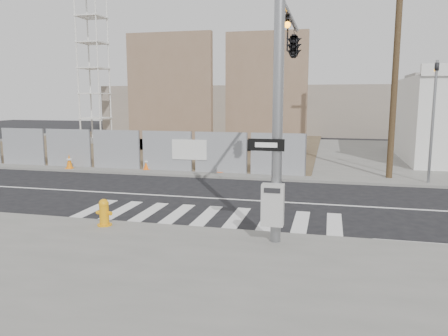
% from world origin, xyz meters
% --- Properties ---
extents(ground, '(100.00, 100.00, 0.00)m').
position_xyz_m(ground, '(0.00, 0.00, 0.00)').
color(ground, black).
rests_on(ground, ground).
extents(sidewalk_far, '(50.00, 20.00, 0.12)m').
position_xyz_m(sidewalk_far, '(0.00, 14.00, 0.06)').
color(sidewalk_far, slate).
rests_on(sidewalk_far, ground).
extents(signal_pole, '(0.96, 5.87, 7.00)m').
position_xyz_m(signal_pole, '(2.49, -2.05, 4.78)').
color(signal_pole, gray).
rests_on(signal_pole, sidewalk_near).
extents(far_signal_pole, '(0.16, 0.20, 5.60)m').
position_xyz_m(far_signal_pole, '(8.00, 4.60, 3.48)').
color(far_signal_pole, gray).
rests_on(far_signal_pole, sidewalk_far).
extents(chain_link_fence, '(24.60, 0.04, 2.00)m').
position_xyz_m(chain_link_fence, '(-10.00, 5.00, 1.12)').
color(chain_link_fence, gray).
rests_on(chain_link_fence, sidewalk_far).
extents(concrete_wall_left, '(6.00, 1.30, 8.00)m').
position_xyz_m(concrete_wall_left, '(-7.00, 13.08, 3.38)').
color(concrete_wall_left, brown).
rests_on(concrete_wall_left, sidewalk_far).
extents(concrete_wall_right, '(5.50, 1.30, 8.00)m').
position_xyz_m(concrete_wall_right, '(-0.50, 14.08, 3.38)').
color(concrete_wall_right, brown).
rests_on(concrete_wall_right, sidewalk_far).
extents(crane_tower, '(2.60, 2.60, 18.15)m').
position_xyz_m(crane_tower, '(-15.00, 17.00, 9.02)').
color(crane_tower, slate).
rests_on(crane_tower, sidewalk_far).
extents(utility_pole_right, '(1.60, 0.28, 10.00)m').
position_xyz_m(utility_pole_right, '(6.50, 5.50, 5.20)').
color(utility_pole_right, '#483921').
rests_on(utility_pole_right, sidewalk_far).
extents(fire_hydrant, '(0.52, 0.52, 0.78)m').
position_xyz_m(fire_hydrant, '(-2.47, -4.55, 0.51)').
color(fire_hydrant, orange).
rests_on(fire_hydrant, sidewalk_near).
extents(traffic_cone_b, '(0.48, 0.48, 0.75)m').
position_xyz_m(traffic_cone_b, '(-9.39, 4.38, 0.49)').
color(traffic_cone_b, orange).
rests_on(traffic_cone_b, sidewalk_far).
extents(traffic_cone_c, '(0.43, 0.43, 0.64)m').
position_xyz_m(traffic_cone_c, '(-5.35, 5.05, 0.43)').
color(traffic_cone_c, '#FF660D').
rests_on(traffic_cone_c, sidewalk_far).
extents(traffic_cone_d, '(0.38, 0.38, 0.63)m').
position_xyz_m(traffic_cone_d, '(-1.44, 5.12, 0.43)').
color(traffic_cone_d, '#F0510C').
rests_on(traffic_cone_d, sidewalk_far).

